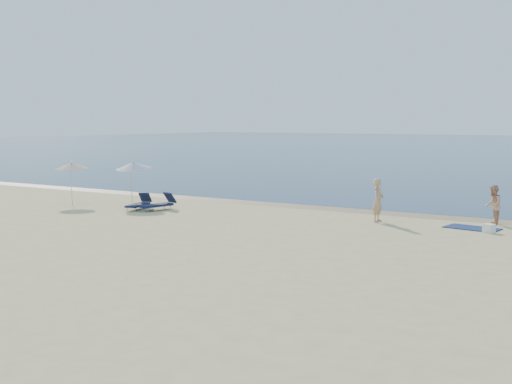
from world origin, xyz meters
TOP-DOWN VIEW (x-y plane):
  - ground at (0.00, 0.00)m, footprint 160.00×160.00m
  - wet_sand_strip at (0.00, 19.40)m, footprint 240.00×1.60m
  - person_left at (1.50, 16.74)m, footprint 0.46×0.67m
  - person_right at (5.73, 18.40)m, footprint 0.67×0.83m
  - beach_towel at (5.24, 17.07)m, footprint 2.16×1.44m
  - white_bag at (5.98, 16.46)m, footprint 0.46×0.43m
  - umbrella_near at (-10.69, 15.48)m, footprint 2.00×2.02m
  - umbrella_far at (-13.79, 14.35)m, footprint 2.06×2.06m
  - lounger_left at (-8.56, 14.78)m, footprint 1.01×1.90m
  - lounger_right at (-9.52, 14.50)m, footprint 0.89×1.75m

SIDE VIEW (x-z plane):
  - ground at x=0.00m, z-range 0.00..0.00m
  - wet_sand_strip at x=0.00m, z-range 0.00..0.00m
  - beach_towel at x=5.24m, z-range 0.00..0.03m
  - white_bag at x=5.98m, z-range 0.00..0.32m
  - lounger_right at x=-9.52m, z-range -0.10..0.64m
  - lounger_left at x=-8.56m, z-range -0.11..0.69m
  - person_right at x=5.73m, z-range 0.00..1.61m
  - person_left at x=1.50m, z-range 0.00..1.80m
  - umbrella_far at x=-13.79m, z-range 0.83..3.01m
  - umbrella_near at x=-10.69m, z-range 0.84..3.11m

